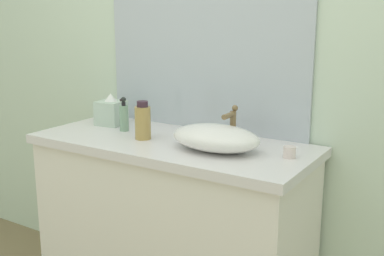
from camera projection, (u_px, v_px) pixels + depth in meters
bathroom_wall_rear at (225, 54)px, 2.38m from camera, size 6.00×0.06×2.60m
vanity_counter at (172, 231)px, 2.36m from camera, size 1.33×0.57×0.92m
wall_mirror_panel at (203, 24)px, 2.36m from camera, size 1.13×0.01×1.05m
sink_basin at (216, 138)px, 2.08m from camera, size 0.40×0.26×0.11m
faucet at (232, 122)px, 2.19m from camera, size 0.03×0.12×0.17m
soap_dispenser at (124, 117)px, 2.42m from camera, size 0.04×0.04×0.17m
lotion_bottle at (143, 122)px, 2.26m from camera, size 0.08×0.08×0.18m
tissue_box at (111, 111)px, 2.56m from camera, size 0.15×0.15×0.17m
candle_jar at (289, 152)px, 1.98m from camera, size 0.05×0.05×0.05m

